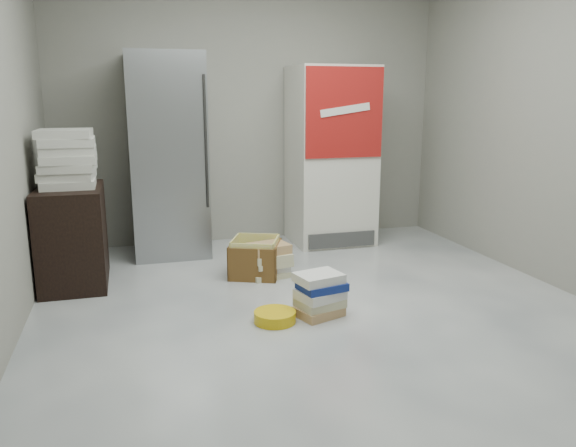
# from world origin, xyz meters

# --- Properties ---
(ground) EXTENTS (5.00, 5.00, 0.00)m
(ground) POSITION_xyz_m (0.00, 0.00, 0.00)
(ground) COLOR silver
(ground) RESTS_ON ground
(room_shell) EXTENTS (4.04, 5.04, 2.82)m
(room_shell) POSITION_xyz_m (0.00, 0.00, 1.80)
(room_shell) COLOR gray
(room_shell) RESTS_ON ground
(steel_fridge) EXTENTS (0.70, 0.72, 1.90)m
(steel_fridge) POSITION_xyz_m (-0.90, 2.13, 0.95)
(steel_fridge) COLOR #A3A6AB
(steel_fridge) RESTS_ON ground
(coke_cooler) EXTENTS (0.80, 0.73, 1.80)m
(coke_cooler) POSITION_xyz_m (0.75, 2.12, 0.90)
(coke_cooler) COLOR silver
(coke_cooler) RESTS_ON ground
(wood_shelf) EXTENTS (0.50, 0.80, 0.80)m
(wood_shelf) POSITION_xyz_m (-1.73, 1.40, 0.40)
(wood_shelf) COLOR black
(wood_shelf) RESTS_ON ground
(supply_box_stack) EXTENTS (0.44, 0.43, 0.45)m
(supply_box_stack) POSITION_xyz_m (-1.72, 1.40, 1.03)
(supply_box_stack) COLOR beige
(supply_box_stack) RESTS_ON wood_shelf
(phonebook_stack_main) EXTENTS (0.38, 0.33, 0.31)m
(phonebook_stack_main) POSITION_xyz_m (-0.03, 0.19, 0.15)
(phonebook_stack_main) COLOR tan
(phonebook_stack_main) RESTS_ON ground
(phonebook_stack_side) EXTENTS (0.39, 0.33, 0.29)m
(phonebook_stack_side) POSITION_xyz_m (-0.16, 1.14, 0.14)
(phonebook_stack_side) COLOR beige
(phonebook_stack_side) RESTS_ON ground
(cardboard_box) EXTENTS (0.53, 0.53, 0.33)m
(cardboard_box) POSITION_xyz_m (-0.27, 1.20, 0.13)
(cardboard_box) COLOR yellow
(cardboard_box) RESTS_ON ground
(bucket_lid) EXTENTS (0.35, 0.35, 0.08)m
(bucket_lid) POSITION_xyz_m (-0.37, 0.16, 0.04)
(bucket_lid) COLOR #DFB50D
(bucket_lid) RESTS_ON ground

